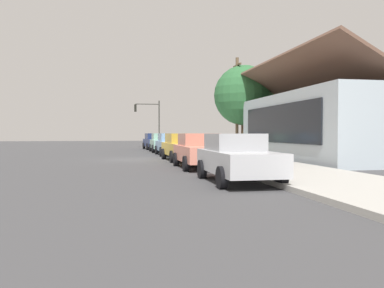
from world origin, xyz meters
TOP-DOWN VIEW (x-y plane):
  - ground_plane at (0.00, 0.00)m, footprint 120.00×120.00m
  - sidewalk_curb at (0.00, 5.60)m, footprint 60.00×4.20m
  - car_navy at (-14.97, 2.62)m, footprint 4.67×2.13m
  - car_seafoam at (-9.41, 2.79)m, footprint 4.55×2.11m
  - car_skyblue at (-4.33, 2.81)m, footprint 4.74×2.05m
  - car_mustard at (1.39, 2.68)m, footprint 4.93×2.09m
  - car_coral at (6.51, 2.67)m, footprint 4.51×2.09m
  - car_silver at (11.89, 2.75)m, footprint 4.37×2.04m
  - storefront_building at (2.59, 11.98)m, footprint 13.31×8.03m
  - shade_tree at (-5.71, 8.82)m, footprint 4.73×4.73m
  - traffic_light_main at (-19.55, 2.54)m, footprint 0.37×2.79m
  - utility_pole_wooden at (-5.57, 8.20)m, footprint 1.80×0.24m
  - fire_hydrant_red at (-0.54, 4.20)m, footprint 0.22×0.22m

SIDE VIEW (x-z plane):
  - ground_plane at x=0.00m, z-range 0.00..0.00m
  - sidewalk_curb at x=0.00m, z-range 0.00..0.16m
  - fire_hydrant_red at x=-0.54m, z-range 0.14..0.85m
  - car_silver at x=11.89m, z-range 0.02..1.61m
  - car_navy at x=-14.97m, z-range 0.02..1.61m
  - car_coral at x=6.51m, z-range 0.02..1.61m
  - car_seafoam at x=-9.41m, z-range 0.02..1.61m
  - car_skyblue at x=-4.33m, z-range 0.02..1.61m
  - car_mustard at x=1.39m, z-range 0.02..1.61m
  - storefront_building at x=2.59m, z-range -0.95..5.14m
  - traffic_light_main at x=-19.55m, z-range 0.89..6.09m
  - utility_pole_wooden at x=-5.57m, z-range 0.18..7.68m
  - shade_tree at x=-5.71m, z-range 1.09..8.04m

